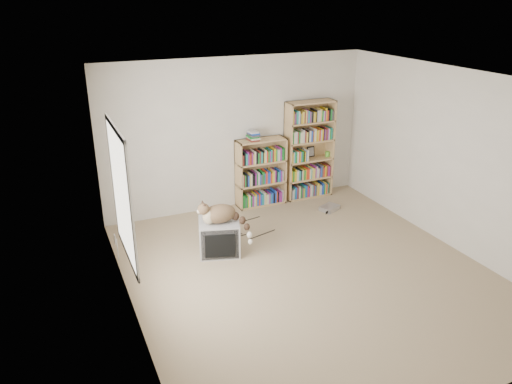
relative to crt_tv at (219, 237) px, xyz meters
name	(u,v)px	position (x,y,z in m)	size (l,w,h in m)	color
floor	(308,273)	(0.87, -1.00, -0.24)	(4.50, 5.00, 0.01)	tan
wall_back	(237,134)	(0.87, 1.50, 1.01)	(4.50, 0.02, 2.50)	beige
wall_front	(470,287)	(0.87, -3.50, 1.01)	(4.50, 0.02, 2.50)	beige
wall_left	(125,214)	(-1.38, -1.00, 1.01)	(0.02, 5.00, 2.50)	beige
wall_right	(454,160)	(3.12, -1.00, 1.01)	(0.02, 5.00, 2.50)	beige
ceiling	(317,80)	(0.87, -1.00, 2.26)	(4.50, 5.00, 0.02)	white
window	(122,194)	(-1.36, -0.80, 1.16)	(0.02, 1.22, 1.52)	white
crt_tv	(219,237)	(0.00, 0.00, 0.00)	(0.67, 0.64, 0.48)	#A7A7AA
cat	(224,216)	(0.05, -0.08, 0.34)	(0.68, 0.52, 0.56)	#372616
bookcase_tall	(308,152)	(2.16, 1.36, 0.58)	(0.86, 0.30, 1.72)	#AA8055
bookcase_short	(260,175)	(1.24, 1.36, 0.29)	(0.84, 0.30, 1.16)	#AA8055
book_stack	(254,135)	(1.11, 1.35, 1.00)	(0.19, 0.24, 0.16)	red
green_mug	(327,154)	(2.53, 1.34, 0.51)	(0.08, 0.08, 0.09)	#5AAF32
framed_print	(311,152)	(2.25, 1.44, 0.55)	(0.14, 0.01, 0.19)	black
dvd_player	(329,208)	(2.20, 0.64, -0.20)	(0.32, 0.23, 0.07)	#AFAFB4
wall_outlet	(115,239)	(-1.36, 0.34, 0.08)	(0.01, 0.08, 0.13)	silver
floor_cables	(239,229)	(0.51, 0.55, -0.24)	(1.20, 0.70, 0.01)	black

